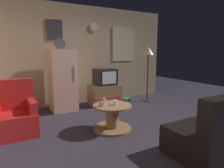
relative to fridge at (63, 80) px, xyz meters
The scene contains 12 objects.
ground_plane 2.25m from the fridge, 67.61° to the right, with size 12.00×12.00×0.00m, color #2D2833.
wall_with_art 1.13m from the fridge, 30.99° to the left, with size 5.20×0.12×2.70m.
fridge is the anchor object (origin of this frame).
tv_stand 1.26m from the fridge, ahead, with size 0.84×0.53×0.55m.
crt_tv 1.17m from the fridge, ahead, with size 0.54×0.51×0.44m.
standing_lamp 2.52m from the fridge, ahead, with size 0.32×0.32×1.59m.
coffee_table 1.83m from the fridge, 74.65° to the right, with size 0.72×0.72×0.47m.
wine_glass 1.73m from the fridge, 80.06° to the right, with size 0.05×0.05×0.15m, color silver.
mug_ceramic_white 1.81m from the fridge, 73.53° to the right, with size 0.08×0.08×0.09m, color silver.
mug_ceramic_tan 1.73m from the fridge, 82.12° to the right, with size 0.08×0.08×0.09m, color tan.
armchair 1.59m from the fridge, 137.85° to the right, with size 0.68×0.68×0.96m.
book_stack 1.96m from the fridge, ahead, with size 0.20×0.17×0.11m.
Camera 1 is at (-2.06, -2.82, 1.45)m, focal length 31.39 mm.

